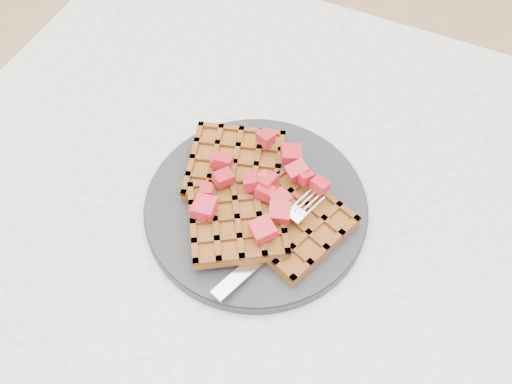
# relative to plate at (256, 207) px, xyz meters

# --- Properties ---
(table) EXTENTS (1.20, 0.80, 0.75)m
(table) POSITION_rel_plate_xyz_m (0.16, 0.01, -0.12)
(table) COLOR silver
(table) RESTS_ON ground
(plate) EXTENTS (0.27, 0.27, 0.02)m
(plate) POSITION_rel_plate_xyz_m (0.00, 0.00, 0.00)
(plate) COLOR black
(plate) RESTS_ON table
(waffles) EXTENTS (0.24, 0.22, 0.03)m
(waffles) POSITION_rel_plate_xyz_m (0.00, -0.00, 0.02)
(waffles) COLOR #91531E
(waffles) RESTS_ON plate
(strawberry_pile) EXTENTS (0.15, 0.15, 0.02)m
(strawberry_pile) POSITION_rel_plate_xyz_m (0.00, 0.00, 0.05)
(strawberry_pile) COLOR maroon
(strawberry_pile) RESTS_ON waffles
(fork) EXTENTS (0.08, 0.18, 0.02)m
(fork) POSITION_rel_plate_xyz_m (0.04, -0.04, 0.02)
(fork) COLOR silver
(fork) RESTS_ON plate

